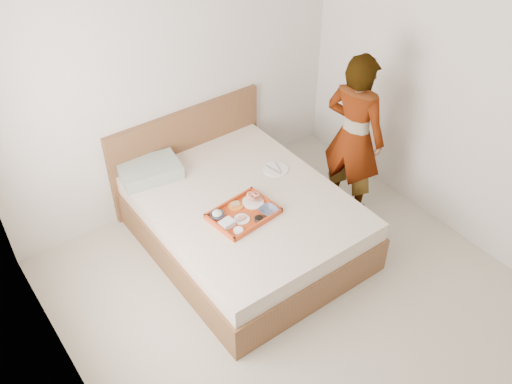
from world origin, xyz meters
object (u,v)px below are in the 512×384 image
at_px(tray, 243,213).
at_px(person, 354,137).
at_px(bed, 245,221).
at_px(dinner_plate, 276,169).

height_order(tray, person, person).
bearing_deg(bed, tray, -127.86).
bearing_deg(person, dinner_plate, 47.65).
distance_m(dinner_plate, person, 0.77).
xyz_separation_m(bed, dinner_plate, (0.48, 0.17, 0.27)).
bearing_deg(dinner_plate, tray, -150.58).
xyz_separation_m(bed, tray, (-0.13, -0.17, 0.29)).
relative_size(dinner_plate, person, 0.14).
bearing_deg(bed, person, -8.14).
distance_m(bed, person, 1.26).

